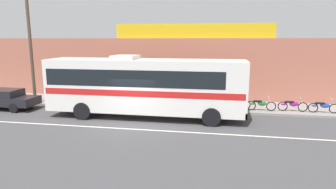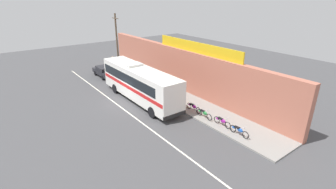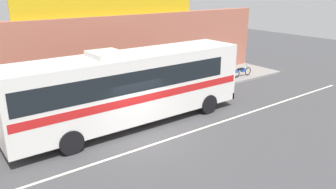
# 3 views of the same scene
# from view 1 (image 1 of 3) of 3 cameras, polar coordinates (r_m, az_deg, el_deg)

# --- Properties ---
(ground_plane) EXTENTS (70.00, 70.00, 0.00)m
(ground_plane) POSITION_cam_1_polar(r_m,az_deg,el_deg) (16.47, -7.32, -5.90)
(ground_plane) COLOR #444447
(sidewalk_slab) EXTENTS (30.00, 3.60, 0.14)m
(sidewalk_slab) POSITION_cam_1_polar(r_m,az_deg,el_deg) (21.31, -3.12, -1.78)
(sidewalk_slab) COLOR gray
(sidewalk_slab) RESTS_ON ground_plane
(storefront_facade) EXTENTS (30.00, 0.70, 4.80)m
(storefront_facade) POSITION_cam_1_polar(r_m,az_deg,el_deg) (23.00, -1.94, 5.05)
(storefront_facade) COLOR #B26651
(storefront_facade) RESTS_ON ground_plane
(storefront_billboard) EXTENTS (12.09, 0.12, 1.10)m
(storefront_billboard) POSITION_cam_1_polar(r_m,az_deg,el_deg) (22.48, 4.88, 12.41)
(storefront_billboard) COLOR gold
(storefront_billboard) RESTS_ON storefront_facade
(road_center_stripe) EXTENTS (30.00, 0.14, 0.01)m
(road_center_stripe) POSITION_cam_1_polar(r_m,az_deg,el_deg) (15.75, -8.20, -6.70)
(road_center_stripe) COLOR silver
(road_center_stripe) RESTS_ON ground_plane
(intercity_bus) EXTENTS (11.93, 2.61, 3.78)m
(intercity_bus) POSITION_cam_1_polar(r_m,az_deg,el_deg) (17.49, -4.83, 2.08)
(intercity_bus) COLOR white
(intercity_bus) RESTS_ON ground_plane
(parked_car) EXTENTS (4.45, 1.82, 1.37)m
(parked_car) POSITION_cam_1_polar(r_m,az_deg,el_deg) (22.71, -29.59, -0.69)
(parked_car) COLOR black
(parked_car) RESTS_ON ground_plane
(utility_pole) EXTENTS (1.60, 0.22, 8.15)m
(utility_pole) POSITION_cam_1_polar(r_m,az_deg,el_deg) (22.95, -25.52, 8.88)
(utility_pole) COLOR brown
(utility_pole) RESTS_ON sidewalk_slab
(motorcycle_green) EXTENTS (1.85, 0.56, 0.94)m
(motorcycle_green) POSITION_cam_1_polar(r_m,az_deg,el_deg) (20.26, 23.34, -1.89)
(motorcycle_green) COLOR black
(motorcycle_green) RESTS_ON sidewalk_slab
(motorcycle_red) EXTENTS (1.88, 0.56, 0.94)m
(motorcycle_red) POSITION_cam_1_polar(r_m,az_deg,el_deg) (19.73, 17.81, -1.84)
(motorcycle_red) COLOR black
(motorcycle_red) RESTS_ON sidewalk_slab
(motorcycle_orange) EXTENTS (1.92, 0.56, 0.94)m
(motorcycle_orange) POSITION_cam_1_polar(r_m,az_deg,el_deg) (19.74, 13.16, -1.59)
(motorcycle_orange) COLOR black
(motorcycle_orange) RESTS_ON sidewalk_slab
(motorcycle_blue) EXTENTS (1.86, 0.56, 0.94)m
(motorcycle_blue) POSITION_cam_1_polar(r_m,az_deg,el_deg) (20.68, 28.31, -2.07)
(motorcycle_blue) COLOR black
(motorcycle_blue) RESTS_ON sidewalk_slab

